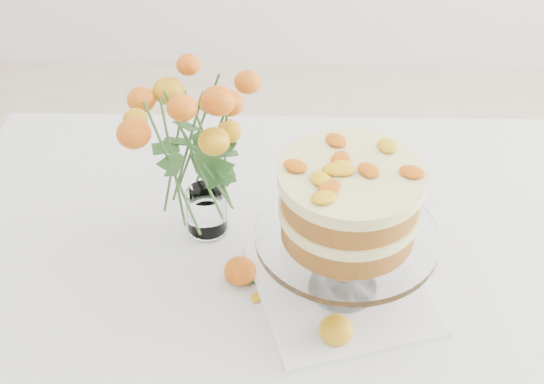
{
  "coord_description": "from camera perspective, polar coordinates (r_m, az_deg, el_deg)",
  "views": [
    {
      "loc": [
        -0.07,
        -0.98,
        1.72
      ],
      "look_at": [
        -0.1,
        -0.01,
        0.92
      ],
      "focal_mm": 50.0,
      "sensor_mm": 36.0,
      "label": 1
    }
  ],
  "objects": [
    {
      "name": "stray_petal_a",
      "position": [
        1.31,
        -1.19,
        -7.95
      ],
      "size": [
        0.03,
        0.02,
        0.0
      ],
      "primitive_type": "ellipsoid",
      "color": "#E3AB0E",
      "rests_on": "table"
    },
    {
      "name": "stray_petal_b",
      "position": [
        1.28,
        3.27,
        -9.34
      ],
      "size": [
        0.03,
        0.02,
        0.0
      ],
      "primitive_type": "ellipsoid",
      "color": "#E3AB0E",
      "rests_on": "table"
    },
    {
      "name": "cake_stand",
      "position": [
        1.2,
        5.81,
        -1.31
      ],
      "size": [
        0.3,
        0.3,
        0.27
      ],
      "rotation": [
        0.0,
        0.0,
        0.36
      ],
      "color": "white",
      "rests_on": "napkin"
    },
    {
      "name": "napkin",
      "position": [
        1.32,
        5.29,
        -7.37
      ],
      "size": [
        0.35,
        0.35,
        0.01
      ],
      "primitive_type": "cube",
      "rotation": [
        0.0,
        0.0,
        0.29
      ],
      "color": "white",
      "rests_on": "table"
    },
    {
      "name": "loose_rose_near",
      "position": [
        1.24,
        4.87,
        -10.3
      ],
      "size": [
        0.1,
        0.06,
        0.05
      ],
      "rotation": [
        0.0,
        0.0,
        0.21
      ],
      "color": "orange",
      "rests_on": "table"
    },
    {
      "name": "table",
      "position": [
        1.44,
        3.83,
        -7.33
      ],
      "size": [
        1.43,
        0.93,
        0.76
      ],
      "color": "tan",
      "rests_on": "ground"
    },
    {
      "name": "stray_petal_c",
      "position": [
        1.26,
        5.16,
        -10.72
      ],
      "size": [
        0.03,
        0.02,
        0.0
      ],
      "primitive_type": "ellipsoid",
      "color": "#E3AB0E",
      "rests_on": "table"
    },
    {
      "name": "rose_vase",
      "position": [
        1.3,
        -5.36,
        4.26
      ],
      "size": [
        0.29,
        0.29,
        0.38
      ],
      "rotation": [
        0.0,
        0.0,
        0.23
      ],
      "color": "white",
      "rests_on": "table"
    },
    {
      "name": "loose_rose_far",
      "position": [
        1.32,
        -2.4,
        -5.97
      ],
      "size": [
        0.1,
        0.06,
        0.05
      ],
      "rotation": [
        0.0,
        0.0,
        -0.34
      ],
      "color": "#BE3909",
      "rests_on": "table"
    }
  ]
}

